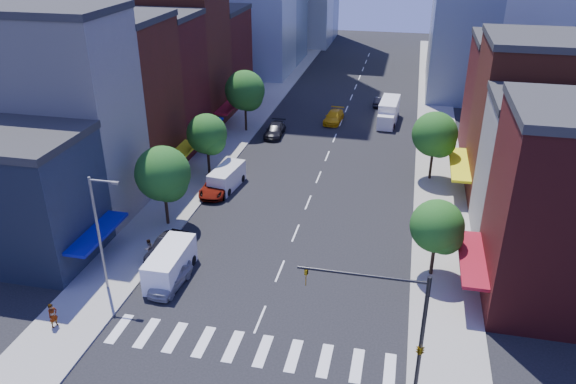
# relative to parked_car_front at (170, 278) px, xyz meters

# --- Properties ---
(ground) EXTENTS (220.00, 220.00, 0.00)m
(ground) POSITION_rel_parked_car_front_xyz_m (7.50, -2.23, -0.77)
(ground) COLOR black
(ground) RESTS_ON ground
(sidewalk_left) EXTENTS (5.00, 120.00, 0.15)m
(sidewalk_left) POSITION_rel_parked_car_front_xyz_m (-5.00, 37.77, -0.70)
(sidewalk_left) COLOR gray
(sidewalk_left) RESTS_ON ground
(sidewalk_right) EXTENTS (5.00, 120.00, 0.15)m
(sidewalk_right) POSITION_rel_parked_car_front_xyz_m (20.00, 37.77, -0.70)
(sidewalk_right) COLOR gray
(sidewalk_right) RESTS_ON ground
(crosswalk) EXTENTS (19.00, 3.00, 0.01)m
(crosswalk) POSITION_rel_parked_car_front_xyz_m (7.50, -5.23, -0.77)
(crosswalk) COLOR silver
(crosswalk) RESTS_ON ground
(bldg_left_0) EXTENTS (12.00, 8.00, 10.00)m
(bldg_left_0) POSITION_rel_parked_car_front_xyz_m (-13.50, 1.77, 4.23)
(bldg_left_0) COLOR #303950
(bldg_left_0) RESTS_ON ground
(bldg_left_1) EXTENTS (12.00, 8.00, 18.00)m
(bldg_left_1) POSITION_rel_parked_car_front_xyz_m (-13.50, 9.77, 8.23)
(bldg_left_1) COLOR #B6B2A8
(bldg_left_1) RESTS_ON ground
(bldg_left_2) EXTENTS (12.00, 9.00, 16.00)m
(bldg_left_2) POSITION_rel_parked_car_front_xyz_m (-13.50, 18.27, 7.23)
(bldg_left_2) COLOR #592215
(bldg_left_2) RESTS_ON ground
(bldg_left_3) EXTENTS (12.00, 8.00, 15.00)m
(bldg_left_3) POSITION_rel_parked_car_front_xyz_m (-13.50, 26.77, 6.73)
(bldg_left_3) COLOR #521514
(bldg_left_3) RESTS_ON ground
(bldg_left_4) EXTENTS (12.00, 9.00, 17.00)m
(bldg_left_4) POSITION_rel_parked_car_front_xyz_m (-13.50, 35.27, 7.73)
(bldg_left_4) COLOR #592215
(bldg_left_4) RESTS_ON ground
(bldg_left_5) EXTENTS (12.00, 10.00, 13.00)m
(bldg_left_5) POSITION_rel_parked_car_front_xyz_m (-13.50, 44.77, 5.73)
(bldg_left_5) COLOR #521514
(bldg_left_5) RESTS_ON ground
(bldg_right_1) EXTENTS (12.00, 8.00, 12.00)m
(bldg_right_1) POSITION_rel_parked_car_front_xyz_m (28.50, 12.77, 5.23)
(bldg_right_1) COLOR #B6B2A8
(bldg_right_1) RESTS_ON ground
(bldg_right_2) EXTENTS (12.00, 10.00, 15.00)m
(bldg_right_2) POSITION_rel_parked_car_front_xyz_m (28.50, 21.77, 6.73)
(bldg_right_2) COLOR #592215
(bldg_right_2) RESTS_ON ground
(bldg_right_3) EXTENTS (12.00, 10.00, 13.00)m
(bldg_right_3) POSITION_rel_parked_car_front_xyz_m (28.50, 31.77, 5.73)
(bldg_right_3) COLOR #521514
(bldg_right_3) RESTS_ON ground
(traffic_signal) EXTENTS (7.24, 2.24, 8.00)m
(traffic_signal) POSITION_rel_parked_car_front_xyz_m (17.44, -6.73, 3.39)
(traffic_signal) COLOR black
(traffic_signal) RESTS_ON sidewalk_right
(streetlight) EXTENTS (2.25, 0.25, 9.00)m
(streetlight) POSITION_rel_parked_car_front_xyz_m (-4.31, -1.23, 4.50)
(streetlight) COLOR slate
(streetlight) RESTS_ON sidewalk_left
(tree_left_near) EXTENTS (4.80, 4.80, 7.30)m
(tree_left_near) POSITION_rel_parked_car_front_xyz_m (-3.85, 8.70, 4.09)
(tree_left_near) COLOR black
(tree_left_near) RESTS_ON sidewalk_left
(tree_left_mid) EXTENTS (4.20, 4.20, 6.65)m
(tree_left_mid) POSITION_rel_parked_car_front_xyz_m (-3.85, 19.70, 3.76)
(tree_left_mid) COLOR black
(tree_left_mid) RESTS_ON sidewalk_left
(tree_left_far) EXTENTS (5.00, 5.00, 7.75)m
(tree_left_far) POSITION_rel_parked_car_front_xyz_m (-3.85, 33.70, 4.43)
(tree_left_far) COLOR black
(tree_left_far) RESTS_ON sidewalk_left
(tree_right_near) EXTENTS (4.00, 4.00, 6.20)m
(tree_right_near) POSITION_rel_parked_car_front_xyz_m (19.15, 5.70, 3.42)
(tree_right_near) COLOR black
(tree_right_near) RESTS_ON sidewalk_right
(tree_right_far) EXTENTS (4.60, 4.60, 7.20)m
(tree_right_far) POSITION_rel_parked_car_front_xyz_m (19.15, 23.70, 4.09)
(tree_right_far) COLOR black
(tree_right_far) RESTS_ON sidewalk_right
(parked_car_front) EXTENTS (2.21, 4.67, 1.54)m
(parked_car_front) POSITION_rel_parked_car_front_xyz_m (0.00, 0.00, 0.00)
(parked_car_front) COLOR #A8A9AD
(parked_car_front) RESTS_ON ground
(parked_car_second) EXTENTS (2.25, 4.86, 1.54)m
(parked_car_second) POSITION_rel_parked_car_front_xyz_m (-2.00, 4.08, -0.00)
(parked_car_second) COLOR black
(parked_car_second) RESTS_ON ground
(parked_car_third) EXTENTS (2.86, 5.62, 1.52)m
(parked_car_third) POSITION_rel_parked_car_front_xyz_m (-1.87, 15.90, -0.01)
(parked_car_third) COLOR #999999
(parked_car_third) RESTS_ON ground
(parked_car_rear) EXTENTS (2.25, 5.22, 1.50)m
(parked_car_rear) POSITION_rel_parked_car_front_xyz_m (0.00, 32.99, -0.02)
(parked_car_rear) COLOR black
(parked_car_rear) RESTS_ON ground
(cargo_van_near) EXTENTS (2.36, 5.64, 2.39)m
(cargo_van_near) POSITION_rel_parked_car_front_xyz_m (-0.47, 1.08, 0.41)
(cargo_van_near) COLOR white
(cargo_van_near) RESTS_ON ground
(cargo_van_far) EXTENTS (2.62, 5.31, 2.18)m
(cargo_van_far) POSITION_rel_parked_car_front_xyz_m (-1.24, 17.24, 0.30)
(cargo_van_far) COLOR silver
(cargo_van_far) RESTS_ON ground
(taxi) EXTENTS (2.43, 5.30, 1.50)m
(taxi) POSITION_rel_parked_car_front_xyz_m (6.50, 39.73, -0.02)
(taxi) COLOR #F1B20C
(taxi) RESTS_ON ground
(traffic_car_oncoming) EXTENTS (1.75, 3.99, 1.27)m
(traffic_car_oncoming) POSITION_rel_parked_car_front_xyz_m (11.98, 48.48, -0.13)
(traffic_car_oncoming) COLOR black
(traffic_car_oncoming) RESTS_ON ground
(traffic_car_far) EXTENTS (2.17, 4.60, 1.52)m
(traffic_car_far) POSITION_rel_parked_car_front_xyz_m (13.39, 47.03, -0.01)
(traffic_car_far) COLOR #999999
(traffic_car_far) RESTS_ON ground
(box_truck) EXTENTS (2.66, 7.57, 3.00)m
(box_truck) POSITION_rel_parked_car_front_xyz_m (13.63, 41.21, 0.65)
(box_truck) COLOR white
(box_truck) RESTS_ON ground
(pedestrian_near) EXTENTS (0.62, 0.76, 1.79)m
(pedestrian_near) POSITION_rel_parked_car_front_xyz_m (-5.73, -6.05, 0.28)
(pedestrian_near) COLOR #999999
(pedestrian_near) RESTS_ON sidewalk_left
(pedestrian_far) EXTENTS (0.94, 0.99, 1.61)m
(pedestrian_far) POSITION_rel_parked_car_front_xyz_m (-3.19, 3.24, 0.18)
(pedestrian_far) COLOR #999999
(pedestrian_far) RESTS_ON sidewalk_left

